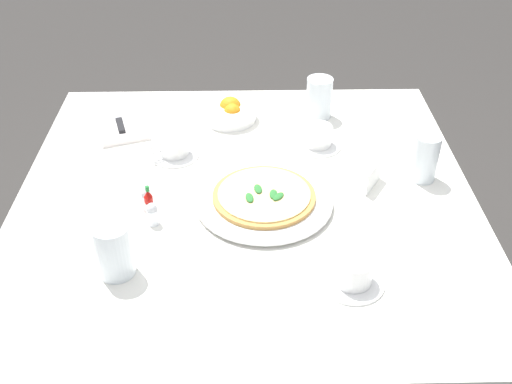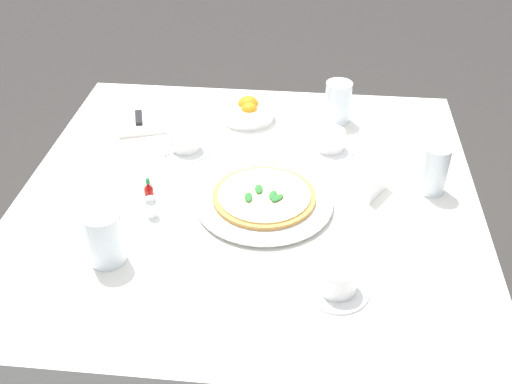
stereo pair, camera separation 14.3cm
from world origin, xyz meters
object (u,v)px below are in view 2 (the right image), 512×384
at_px(pizza, 264,196).
at_px(coffee_cup_far_right, 337,280).
at_px(salt_shaker, 149,192).
at_px(pepper_shaker, 151,207).
at_px(coffee_cup_right_edge, 185,141).
at_px(citrus_bowl, 248,111).
at_px(water_glass_back_corner, 105,240).
at_px(menu_card, 379,185).
at_px(napkin_folded, 139,114).
at_px(hot_sauce_bottle, 150,196).
at_px(coffee_cup_center_back, 330,141).
at_px(water_glass_left_edge, 338,105).
at_px(dinner_knife, 138,110).
at_px(water_glass_near_right, 434,171).
at_px(pizza_plate, 264,201).

bearing_deg(pizza, coffee_cup_far_right, -147.65).
distance_m(salt_shaker, pepper_shaker, 0.06).
distance_m(coffee_cup_right_edge, citrus_bowl, 0.24).
relative_size(water_glass_back_corner, menu_card, 1.50).
bearing_deg(napkin_folded, hot_sauce_bottle, 178.78).
bearing_deg(coffee_cup_center_back, water_glass_left_edge, -6.77).
bearing_deg(dinner_knife, pepper_shaker, -177.83).
xyz_separation_m(coffee_cup_far_right, water_glass_left_edge, (0.68, -0.00, 0.02)).
bearing_deg(water_glass_near_right, dinner_knife, 70.31).
relative_size(pizza, dinner_knife, 1.24).
bearing_deg(water_glass_left_edge, citrus_bowl, 93.49).
bearing_deg(napkin_folded, water_glass_near_right, -128.98).
relative_size(dinner_knife, pepper_shaker, 3.42).
distance_m(pizza_plate, water_glass_left_edge, 0.45).
height_order(napkin_folded, hot_sauce_bottle, hot_sauce_bottle).
bearing_deg(dinner_knife, water_glass_back_corner, 172.69).
relative_size(hot_sauce_bottle, menu_card, 1.05).
relative_size(pizza_plate, water_glass_back_corner, 2.71).
relative_size(water_glass_back_corner, salt_shaker, 2.10).
distance_m(pizza, coffee_cup_center_back, 0.30).
bearing_deg(pepper_shaker, napkin_folded, 18.32).
xyz_separation_m(water_glass_near_right, salt_shaker, (-0.11, 0.66, -0.03)).
xyz_separation_m(pizza, salt_shaker, (-0.01, 0.27, 0.00)).
relative_size(napkin_folded, salt_shaker, 4.46).
bearing_deg(water_glass_left_edge, coffee_cup_far_right, 179.79).
xyz_separation_m(coffee_cup_center_back, menu_card, (-0.19, -0.12, 0.00)).
xyz_separation_m(water_glass_near_right, citrus_bowl, (0.31, 0.48, -0.03)).
distance_m(pepper_shaker, menu_card, 0.53).
height_order(water_glass_back_corner, water_glass_left_edge, same).
relative_size(pizza_plate, coffee_cup_far_right, 2.47).
bearing_deg(water_glass_left_edge, coffee_cup_right_edge, 117.08).
xyz_separation_m(water_glass_left_edge, napkin_folded, (-0.04, 0.57, -0.04)).
xyz_separation_m(coffee_cup_far_right, citrus_bowl, (0.67, 0.25, -0.00)).
xyz_separation_m(coffee_cup_far_right, salt_shaker, (0.25, 0.44, -0.00)).
bearing_deg(pizza_plate, pepper_shaker, 105.27).
height_order(pizza_plate, dinner_knife, dinner_knife).
bearing_deg(coffee_cup_far_right, citrus_bowl, 20.64).
xyz_separation_m(pizza, napkin_folded, (0.38, 0.40, -0.01)).
height_order(coffee_cup_far_right, coffee_cup_center_back, coffee_cup_far_right).
relative_size(coffee_cup_right_edge, water_glass_near_right, 1.08).
distance_m(water_glass_left_edge, dinner_knife, 0.57).
xyz_separation_m(coffee_cup_center_back, water_glass_left_edge, (0.16, -0.02, 0.02)).
bearing_deg(water_glass_near_right, coffee_cup_right_edge, 79.31).
height_order(water_glass_near_right, dinner_knife, water_glass_near_right).
relative_size(coffee_cup_center_back, napkin_folded, 0.53).
bearing_deg(dinner_knife, citrus_bowl, -102.18).
bearing_deg(hot_sauce_bottle, coffee_cup_center_back, -54.03).
bearing_deg(water_glass_back_corner, pizza, -53.89).
distance_m(napkin_folded, citrus_bowl, 0.31).
bearing_deg(pizza, coffee_cup_right_edge, 46.58).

